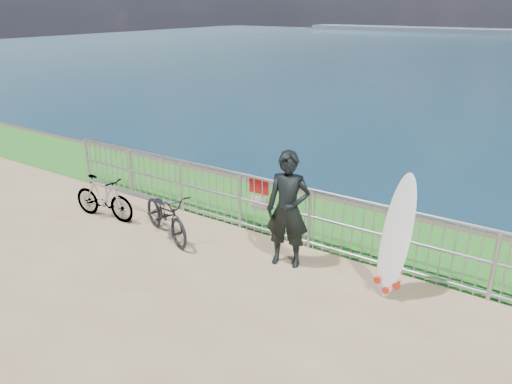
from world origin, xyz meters
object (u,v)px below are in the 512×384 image
Objects in this scene: bicycle_near at (166,214)px; bicycle_far at (104,198)px; surfboard at (395,241)px; surfer at (288,210)px.

bicycle_near is 1.15× the size of bicycle_far.
surfboard is 5.80m from bicycle_far.
surfer is at bearing -90.07° from bicycle_far.
surfer reaches higher than bicycle_far.
surfboard reaches higher than bicycle_far.
surfer reaches higher than bicycle_near.
bicycle_far is (-4.00, -0.46, -0.53)m from surfer.
bicycle_near is 1.63m from bicycle_far.
surfboard is at bearing -61.28° from bicycle_near.
surfer reaches higher than surfboard.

